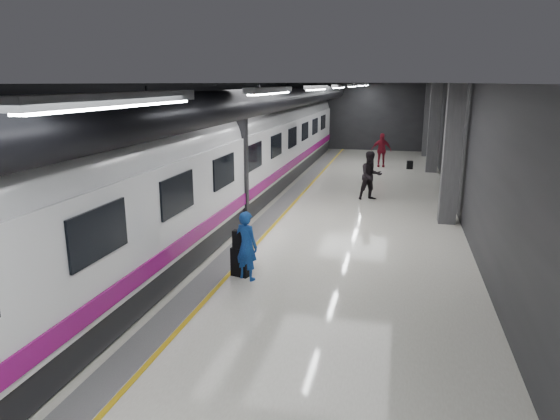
# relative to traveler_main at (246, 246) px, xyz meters

# --- Properties ---
(ground) EXTENTS (40.00, 40.00, 0.00)m
(ground) POSITION_rel_traveler_main_xyz_m (0.45, 4.28, -0.83)
(ground) COLOR white
(ground) RESTS_ON ground
(platform_hall) EXTENTS (10.02, 40.02, 4.51)m
(platform_hall) POSITION_rel_traveler_main_xyz_m (0.16, 5.24, 2.71)
(platform_hall) COLOR black
(platform_hall) RESTS_ON ground
(train) EXTENTS (3.05, 38.00, 4.05)m
(train) POSITION_rel_traveler_main_xyz_m (-2.80, 4.28, 1.24)
(train) COLOR black
(train) RESTS_ON ground
(traveler_main) EXTENTS (0.71, 0.60, 1.66)m
(traveler_main) POSITION_rel_traveler_main_xyz_m (0.00, 0.00, 0.00)
(traveler_main) COLOR blue
(traveler_main) RESTS_ON ground
(suitcase_main) EXTENTS (0.48, 0.37, 0.70)m
(suitcase_main) POSITION_rel_traveler_main_xyz_m (-0.20, 0.18, -0.48)
(suitcase_main) COLOR black
(suitcase_main) RESTS_ON ground
(shoulder_bag) EXTENTS (0.34, 0.19, 0.43)m
(shoulder_bag) POSITION_rel_traveler_main_xyz_m (-0.21, 0.15, 0.09)
(shoulder_bag) COLOR black
(shoulder_bag) RESTS_ON suitcase_main
(traveler_far_a) EXTENTS (1.17, 1.08, 1.92)m
(traveler_far_a) POSITION_rel_traveler_main_xyz_m (2.30, 9.04, 0.13)
(traveler_far_a) COLOR black
(traveler_far_a) RESTS_ON ground
(traveler_far_b) EXTENTS (1.11, 0.52, 1.84)m
(traveler_far_b) POSITION_rel_traveler_main_xyz_m (2.37, 17.29, 0.09)
(traveler_far_b) COLOR maroon
(traveler_far_b) RESTS_ON ground
(suitcase_far) EXTENTS (0.34, 0.26, 0.45)m
(suitcase_far) POSITION_rel_traveler_main_xyz_m (3.93, 16.85, -0.61)
(suitcase_far) COLOR black
(suitcase_far) RESTS_ON ground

